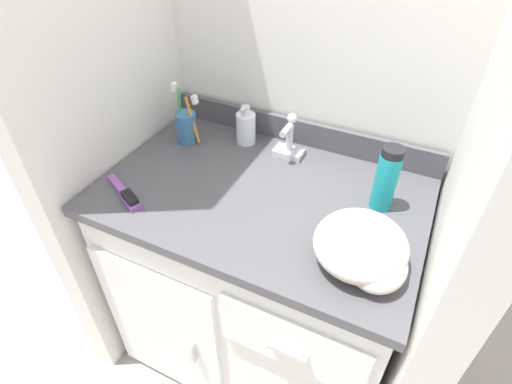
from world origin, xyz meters
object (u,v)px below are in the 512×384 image
toothbrush_cup (186,126)px  soap_dispenser (246,127)px  hairbrush (127,195)px  hand_towel (364,249)px  shaving_cream_can (386,179)px

toothbrush_cup → soap_dispenser: bearing=23.7°
toothbrush_cup → hairbrush: 0.32m
toothbrush_cup → hand_towel: toothbrush_cup is taller
shaving_cream_can → hairbrush: 0.68m
soap_dispenser → shaving_cream_can: (0.46, -0.13, 0.04)m
toothbrush_cup → hairbrush: bearing=-87.3°
hairbrush → hand_towel: size_ratio=0.80×
toothbrush_cup → shaving_cream_can: size_ratio=1.08×
shaving_cream_can → hand_towel: size_ratio=0.83×
hand_towel → shaving_cream_can: bearing=91.7°
toothbrush_cup → shaving_cream_can: 0.64m
toothbrush_cup → hairbrush: size_ratio=1.13×
soap_dispenser → hairbrush: (-0.16, -0.40, -0.04)m
shaving_cream_can → hairbrush: shaving_cream_can is taller
shaving_cream_can → toothbrush_cup: bearing=175.6°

